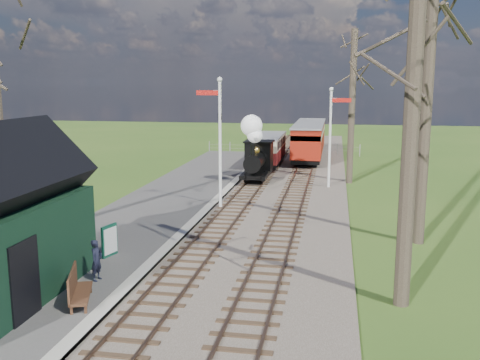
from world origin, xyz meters
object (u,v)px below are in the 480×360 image
object	(u,v)px
sign_board	(110,241)
bench	(76,288)
semaphore_far	(332,130)
red_carriage_b	(311,136)
semaphore_near	(219,134)
coach	(269,149)
red_carriage_a	(307,143)
person	(97,260)
locomotive	(256,153)

from	to	relation	value
sign_board	bench	bearing A→B (deg)	-78.97
semaphore_far	sign_board	world-z (taller)	semaphore_far
red_carriage_b	bench	bearing A→B (deg)	-98.17
semaphore_near	coach	size ratio (longest dim) A/B	0.98
red_carriage_a	bench	distance (m)	27.10
person	red_carriage_a	bearing A→B (deg)	-4.55
coach	red_carriage_a	distance (m)	3.17
locomotive	person	bearing A→B (deg)	-97.35
semaphore_near	sign_board	size ratio (longest dim) A/B	5.76
semaphore_far	red_carriage_a	xyz separation A→B (m)	(-1.77, 8.78, -1.77)
semaphore_far	coach	bearing A→B (deg)	122.05
bench	sign_board	bearing A→B (deg)	101.03
red_carriage_a	coach	bearing A→B (deg)	-145.34
locomotive	person	xyz separation A→B (m)	(-2.21, -17.15, -1.04)
coach	bench	world-z (taller)	coach
semaphore_far	coach	distance (m)	8.48
semaphore_near	red_carriage_a	size ratio (longest dim) A/B	1.14
coach	sign_board	world-z (taller)	coach
semaphore_near	coach	distance (m)	13.20
red_carriage_b	bench	size ratio (longest dim) A/B	3.27
red_carriage_a	sign_board	distance (m)	23.47
coach	red_carriage_b	xyz separation A→B (m)	(2.60, 7.30, 0.22)
sign_board	red_carriage_b	bearing A→B (deg)	79.27
coach	red_carriage_b	distance (m)	7.75
coach	sign_board	size ratio (longest dim) A/B	5.89
red_carriage_a	red_carriage_b	world-z (taller)	same
red_carriage_a	bench	world-z (taller)	red_carriage_a
sign_board	semaphore_near	bearing A→B (deg)	76.03
coach	person	size ratio (longest dim) A/B	5.17
semaphore_near	locomotive	xyz separation A→B (m)	(0.76, 6.93, -1.76)
coach	bench	xyz separation A→B (m)	(-2.02, -24.89, -0.74)
coach	person	xyz separation A→B (m)	(-2.23, -23.21, -0.55)
coach	bench	distance (m)	24.98
semaphore_near	semaphore_far	xyz separation A→B (m)	(5.14, 6.00, -0.27)
red_carriage_b	bench	world-z (taller)	red_carriage_b
sign_board	locomotive	bearing A→B (deg)	79.56
semaphore_far	locomotive	world-z (taller)	semaphore_far
bench	locomotive	bearing A→B (deg)	83.92
semaphore_far	sign_board	size ratio (longest dim) A/B	5.29
coach	red_carriage_a	xyz separation A→B (m)	(2.60, 1.80, 0.22)
red_carriage_a	bench	bearing A→B (deg)	-99.82
bench	red_carriage_b	bearing A→B (deg)	81.83
semaphore_near	person	world-z (taller)	semaphore_near
semaphore_near	red_carriage_a	bearing A→B (deg)	77.16
bench	red_carriage_a	bearing A→B (deg)	80.18
semaphore_far	locomotive	bearing A→B (deg)	168.04
locomotive	red_carriage_b	xyz separation A→B (m)	(2.61, 13.35, -0.27)
red_carriage_b	bench	xyz separation A→B (m)	(-4.62, -32.19, -0.95)
semaphore_near	person	distance (m)	10.70
semaphore_near	person	bearing A→B (deg)	-98.11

